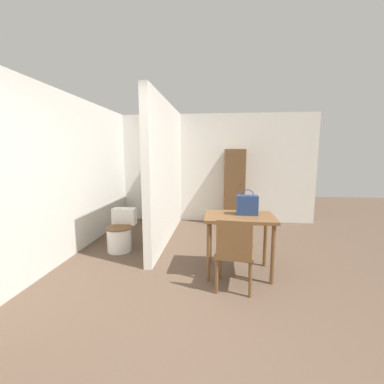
% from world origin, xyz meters
% --- Properties ---
extents(ground_plane, '(16.00, 16.00, 0.00)m').
position_xyz_m(ground_plane, '(0.00, 0.00, 0.00)').
color(ground_plane, brown).
extents(wall_back, '(4.97, 0.12, 2.50)m').
position_xyz_m(wall_back, '(0.00, 4.18, 1.25)').
color(wall_back, silver).
rests_on(wall_back, ground_plane).
extents(wall_left, '(0.12, 5.12, 2.50)m').
position_xyz_m(wall_left, '(-2.05, 2.06, 1.25)').
color(wall_left, silver).
rests_on(wall_left, ground_plane).
extents(partition_wall, '(0.12, 2.74, 2.50)m').
position_xyz_m(partition_wall, '(-0.67, 2.75, 1.25)').
color(partition_wall, silver).
rests_on(partition_wall, ground_plane).
extents(dining_table, '(0.90, 0.63, 0.79)m').
position_xyz_m(dining_table, '(0.56, 1.42, 0.68)').
color(dining_table, brown).
rests_on(dining_table, ground_plane).
extents(wooden_chair, '(0.48, 0.48, 0.88)m').
position_xyz_m(wooden_chair, '(0.48, 0.97, 0.48)').
color(wooden_chair, brown).
rests_on(wooden_chair, ground_plane).
extents(toilet, '(0.41, 0.56, 0.66)m').
position_xyz_m(toilet, '(-1.33, 2.09, 0.28)').
color(toilet, white).
rests_on(toilet, ground_plane).
extents(handbag, '(0.27, 0.14, 0.34)m').
position_xyz_m(handbag, '(0.67, 1.48, 0.93)').
color(handbag, navy).
rests_on(handbag, dining_table).
extents(wooden_cabinet, '(0.45, 0.41, 1.69)m').
position_xyz_m(wooden_cabinet, '(0.64, 3.91, 0.85)').
color(wooden_cabinet, brown).
rests_on(wooden_cabinet, ground_plane).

